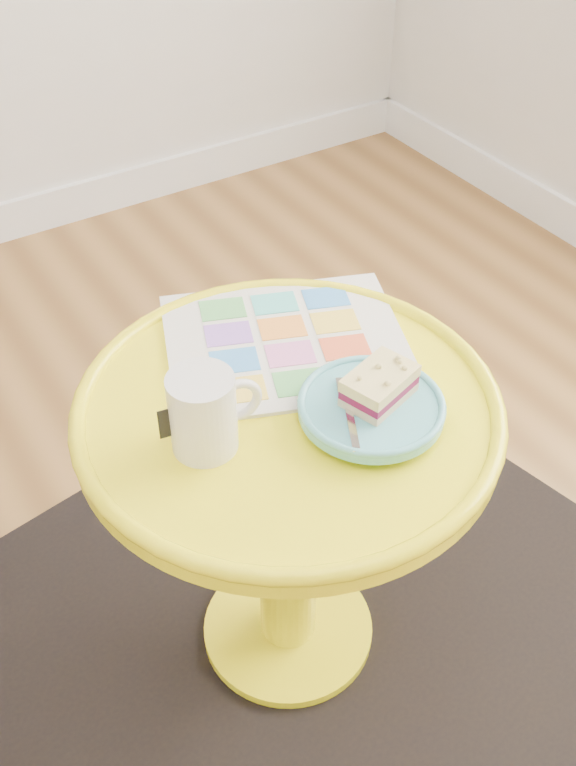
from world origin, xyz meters
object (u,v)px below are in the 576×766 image
side_table (288,482)px  mug (205,411)px  plate (371,408)px  newspaper (286,342)px

side_table → mug: (-0.13, -0.01, 0.22)m
side_table → plate: plate is taller
mug → plate: size_ratio=0.63×
newspaper → mug: size_ratio=2.86×
newspaper → mug: mug is taller
mug → plate: bearing=-10.2°
newspaper → plate: bearing=-65.9°
mug → plate: 0.23m
side_table → plate: size_ratio=3.01×
newspaper → mug: 0.24m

